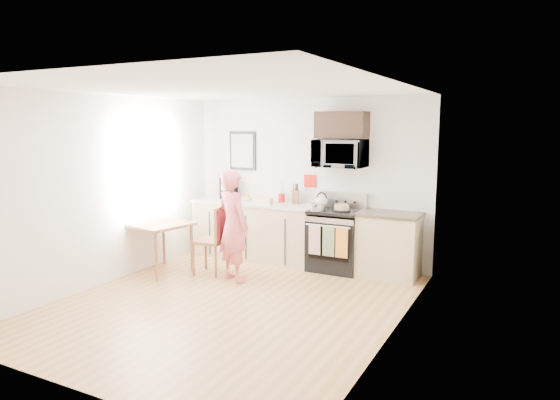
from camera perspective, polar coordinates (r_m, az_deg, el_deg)
The scene contains 28 objects.
floor at distance 6.31m, azimuth -5.72°, elevation -11.69°, with size 4.60×4.60×0.00m, color #A3793F.
back_wall at distance 8.00m, azimuth 3.17°, elevation 2.22°, with size 4.00×0.04×2.60m, color white.
front_wall at distance 4.29m, azimuth -23.02°, elevation -3.96°, with size 4.00×0.04×2.60m, color white.
left_wall at distance 7.27m, azimuth -19.21°, elevation 1.13°, with size 0.04×4.60×2.60m, color white.
right_wall at distance 5.18m, azimuth 12.94°, elevation -1.43°, with size 0.04×4.60×2.60m, color white.
ceiling at distance 5.94m, azimuth -6.10°, elevation 12.57°, with size 4.00×4.60×0.04m, color white.
window at distance 7.79m, azimuth -14.84°, elevation 3.63°, with size 0.06×1.40×1.50m.
cabinet_left at distance 8.23m, azimuth -2.84°, elevation -3.59°, with size 2.10×0.60×0.90m, color #CCB683.
countertop_left at distance 8.14m, azimuth -2.86°, elevation -0.36°, with size 2.14×0.64×0.04m, color beige.
cabinet_right at distance 7.39m, azimuth 12.34°, elevation -5.18°, with size 0.84×0.60×0.90m, color #CCB683.
countertop_right at distance 7.30m, azimuth 12.46°, elevation -1.59°, with size 0.88×0.64×0.04m, color black.
range at distance 7.61m, azimuth 6.45°, elevation -4.75°, with size 0.76×0.70×1.16m.
microwave at distance 7.52m, azimuth 6.90°, elevation 5.29°, with size 0.76×0.51×0.42m, color #ADADB2.
upper_cabinet at distance 7.55m, azimuth 7.08°, elevation 8.49°, with size 0.76×0.35×0.40m, color black.
wall_art at distance 8.50m, azimuth -4.31°, elevation 5.63°, with size 0.50×0.04×0.65m.
wall_trivet at distance 7.96m, azimuth 3.45°, elevation 2.19°, with size 0.20×0.02×0.20m, color #AA140E.
person at distance 7.01m, azimuth -5.38°, elevation -2.92°, with size 0.58×0.38×1.58m, color #DF3D43.
dining_table at distance 7.59m, azimuth -13.61°, elevation -3.22°, with size 0.82×0.82×0.75m.
chair at distance 7.32m, azimuth -7.01°, elevation -3.53°, with size 0.52×0.48×1.02m.
knife_block at distance 7.97m, azimuth 1.81°, elevation 0.39°, with size 0.10×0.14×0.22m, color brown.
utensil_crock at distance 8.09m, azimuth 0.17°, elevation 0.69°, with size 0.11×0.11×0.33m.
fruit_bowl at distance 8.31m, azimuth -3.81°, elevation 0.19°, with size 0.20×0.20×0.09m.
milk_carton at distance 8.45m, azimuth -6.26°, elevation 0.99°, with size 0.10×0.10×0.27m, color tan.
coffee_maker at distance 8.52m, azimuth -5.94°, elevation 1.28°, with size 0.24×0.32×0.36m.
bread_bag at distance 7.91m, azimuth -1.92°, elevation -0.08°, with size 0.29×0.14×0.11m, color tan.
cake at distance 7.44m, azimuth 7.07°, elevation -0.89°, with size 0.27×0.27×0.09m.
kettle at distance 7.65m, azimuth 4.78°, elevation -0.13°, with size 0.19×0.19×0.24m.
pot at distance 7.40m, azimuth 4.29°, elevation -0.79°, with size 0.22×0.37×0.11m.
Camera 1 is at (3.26, -4.95, 2.18)m, focal length 32.00 mm.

